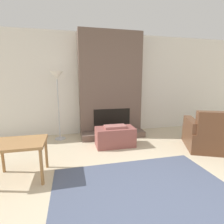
{
  "coord_description": "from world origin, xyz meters",
  "views": [
    {
      "loc": [
        -1.01,
        -1.46,
        1.45
      ],
      "look_at": [
        0.0,
        2.77,
        0.63
      ],
      "focal_mm": 28.0,
      "sensor_mm": 36.0,
      "label": 1
    }
  ],
  "objects_px": {
    "ottoman": "(115,136)",
    "armchair": "(211,137)",
    "side_table": "(19,147)",
    "floor_lamp_left": "(57,82)"
  },
  "relations": [
    {
      "from": "ottoman",
      "to": "side_table",
      "type": "relative_size",
      "value": 1.15
    },
    {
      "from": "ottoman",
      "to": "armchair",
      "type": "bearing_deg",
      "value": -18.93
    },
    {
      "from": "ottoman",
      "to": "side_table",
      "type": "xyz_separation_m",
      "value": [
        -1.66,
        -0.91,
        0.28
      ]
    },
    {
      "from": "ottoman",
      "to": "floor_lamp_left",
      "type": "xyz_separation_m",
      "value": [
        -1.2,
        0.74,
        1.16
      ]
    },
    {
      "from": "armchair",
      "to": "side_table",
      "type": "distance_m",
      "value": 3.57
    },
    {
      "from": "side_table",
      "to": "floor_lamp_left",
      "type": "distance_m",
      "value": 1.93
    },
    {
      "from": "floor_lamp_left",
      "to": "side_table",
      "type": "bearing_deg",
      "value": -105.6
    },
    {
      "from": "armchair",
      "to": "floor_lamp_left",
      "type": "height_order",
      "value": "floor_lamp_left"
    },
    {
      "from": "ottoman",
      "to": "armchair",
      "type": "distance_m",
      "value": 2.0
    },
    {
      "from": "ottoman",
      "to": "side_table",
      "type": "distance_m",
      "value": 1.91
    }
  ]
}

